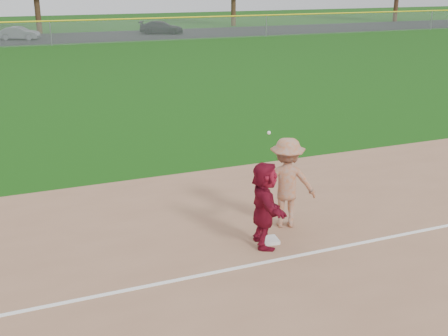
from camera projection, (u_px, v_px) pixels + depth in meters
name	position (u px, v px, depth m)	size (l,w,h in m)	color
ground	(250.00, 246.00, 12.01)	(160.00, 160.00, 0.00)	#15490E
foul_line	(267.00, 262.00, 11.30)	(60.00, 0.10, 0.01)	white
parking_asphalt	(45.00, 39.00, 52.35)	(120.00, 10.00, 0.01)	black
first_base	(270.00, 240.00, 12.15)	(0.36, 0.36, 0.08)	white
base_runner	(264.00, 204.00, 11.74)	(1.73, 0.55, 1.87)	maroon
car_mid	(19.00, 33.00, 51.07)	(1.25, 3.59, 1.18)	#5C5E64
car_right	(161.00, 27.00, 56.34)	(1.78, 4.38, 1.27)	black
first_base_play	(287.00, 183.00, 12.67)	(1.54, 1.24, 2.43)	gray
outfield_fence	(50.00, 21.00, 46.45)	(110.00, 0.12, 110.00)	#999EA0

